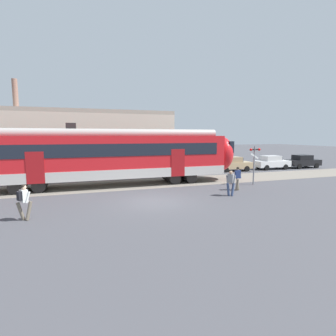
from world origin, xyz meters
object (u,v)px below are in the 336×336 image
pedestrian_grey (231,181)px  parked_car_black (303,161)px  pedestrian_navy (238,177)px  parked_car_tan (233,164)px  pedestrian_white (23,199)px  parked_car_white (272,162)px  crossing_signal (254,159)px

pedestrian_grey → parked_car_black: size_ratio=0.41×
pedestrian_grey → pedestrian_navy: same height
parked_car_tan → parked_car_black: bearing=-1.6°
pedestrian_white → parked_car_white: pedestrian_white is taller
pedestrian_navy → crossing_signal: crossing_signal is taller
pedestrian_white → parked_car_tan: pedestrian_white is taller
parked_car_tan → crossing_signal: (-2.77, -7.34, 1.23)m
parked_car_tan → crossing_signal: bearing=-110.7°
parked_car_tan → parked_car_white: bearing=-0.9°
pedestrian_grey → crossing_signal: (3.81, 2.80, 1.02)m
pedestrian_navy → parked_car_black: size_ratio=0.41×
pedestrian_grey → pedestrian_navy: bearing=44.3°
pedestrian_grey → parked_car_tan: pedestrian_grey is taller
pedestrian_white → parked_car_white: (23.15, 11.27, -0.21)m
pedestrian_white → crossing_signal: 15.87m
pedestrian_white → parked_car_black: (27.52, 11.09, -0.21)m
crossing_signal → pedestrian_grey: bearing=-143.7°
parked_car_black → pedestrian_white: bearing=-158.1°
parked_car_white → parked_car_black: bearing=-2.4°
pedestrian_white → crossing_signal: bearing=14.7°
pedestrian_white → parked_car_white: size_ratio=0.41×
pedestrian_grey → parked_car_tan: size_ratio=0.41×
pedestrian_grey → pedestrian_white: bearing=-174.0°
pedestrian_navy → parked_car_black: (14.61, 8.50, -0.18)m
parked_car_white → parked_car_black: 4.37m
pedestrian_white → pedestrian_grey: (11.51, 1.22, 0.00)m
parked_car_white → crossing_signal: crossing_signal is taller
pedestrian_white → pedestrian_navy: (12.91, 2.58, -0.03)m
parked_car_tan → pedestrian_grey: bearing=-123.0°
pedestrian_grey → crossing_signal: crossing_signal is taller
crossing_signal → parked_car_tan: bearing=69.3°
pedestrian_white → parked_car_tan: size_ratio=0.41×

